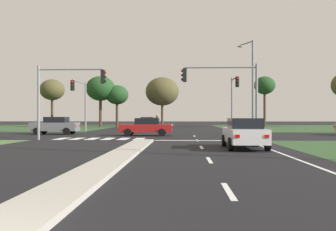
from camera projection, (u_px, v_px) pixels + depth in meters
The scene contains 32 objects.
ground_plane at pixel (154, 135), 33.47m from camera, with size 200.00×200.00×0.00m, color black.
median_island_near at pixel (116, 158), 14.48m from camera, with size 1.20×22.00×0.14m, color #ADA89E.
median_island_far at pixel (166, 127), 58.45m from camera, with size 1.20×36.00×0.14m, color #ADA89E.
lane_dash_near at pixel (228, 191), 8.43m from camera, with size 0.14×2.00×0.01m, color silver.
lane_dash_second at pixel (209, 160), 14.43m from camera, with size 0.14×2.00×0.01m, color silver.
lane_dash_third at pixel (201, 147), 20.42m from camera, with size 0.14×2.00×0.01m, color silver.
lane_dash_fourth at pixel (197, 140), 26.42m from camera, with size 0.14×2.00×0.01m, color silver.
lane_dash_fifth at pixel (194, 136), 32.42m from camera, with size 0.14×2.00×0.01m, color silver.
edge_line_right at pixel (293, 158), 15.22m from camera, with size 0.14×24.00×0.01m, color silver.
stop_bar_near at pixel (202, 140), 26.33m from camera, with size 6.40×0.50×0.01m, color silver.
crosswalk_bar_near at pixel (62, 139), 28.51m from camera, with size 0.70×2.80×0.01m, color silver.
crosswalk_bar_second at pixel (77, 139), 28.46m from camera, with size 0.70×2.80×0.01m, color silver.
crosswalk_bar_third at pixel (93, 139), 28.42m from camera, with size 0.70×2.80×0.01m, color silver.
crosswalk_bar_fourth at pixel (108, 139), 28.38m from camera, with size 0.70×2.80×0.01m, color silver.
crosswalk_bar_fifth at pixel (124, 139), 28.34m from camera, with size 0.70×2.80×0.01m, color silver.
crosswalk_bar_sixth at pixel (139, 139), 28.29m from camera, with size 0.70×2.80×0.01m, color silver.
car_red_second at pixel (146, 127), 33.07m from camera, with size 4.46×1.99×1.51m.
car_white_third at pixel (244, 133), 19.73m from camera, with size 1.96×4.56×1.55m.
car_blue_fourth at pixel (147, 123), 51.32m from camera, with size 2.08×4.19×1.57m.
car_grey_fifth at pixel (55, 125), 35.77m from camera, with size 4.28×2.04×1.61m.
car_maroon_sixth at pixel (153, 122), 62.97m from camera, with size 2.06×4.31×1.47m.
traffic_signal_near_right at pixel (227, 87), 26.67m from camera, with size 5.29×0.32×5.28m.
traffic_signal_near_left at pixel (65, 88), 27.10m from camera, with size 4.90×0.32×5.19m.
traffic_signal_far_right at pixel (234, 94), 38.33m from camera, with size 0.32×4.12×5.64m.
traffic_signal_far_left at pixel (81, 96), 38.42m from camera, with size 0.32×5.15×5.28m.
street_lamp_second at pixel (251, 82), 33.37m from camera, with size 1.19×2.13×8.20m.
pedestrian_at_median at pixel (157, 120), 43.07m from camera, with size 0.34×0.34×1.79m.
treeline_near at pixel (52, 90), 66.24m from camera, with size 4.20×4.20×8.03m.
treeline_second at pixel (100, 89), 60.48m from camera, with size 4.53×4.53×7.96m.
treeline_third at pixel (117, 95), 60.66m from camera, with size 3.56×3.56×6.57m.
treeline_fourth at pixel (162, 92), 63.75m from camera, with size 5.49×5.49×8.12m.
treeline_fifth at pixel (265, 86), 60.94m from camera, with size 3.32×3.32×7.98m.
Camera 1 is at (2.50, -3.40, 1.63)m, focal length 41.43 mm.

